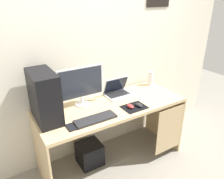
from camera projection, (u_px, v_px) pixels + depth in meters
The scene contains 13 objects.
ground_plane at pixel (112, 159), 2.70m from camera, with size 8.00×8.00×0.00m, color gray.
wall_back at pixel (95, 50), 2.47m from camera, with size 4.00×0.05×2.60m.
desk at pixel (114, 116), 2.45m from camera, with size 1.66×0.66×0.77m.
pc_tower at pixel (44, 97), 2.01m from camera, with size 0.21×0.43×0.48m, color black.
monitor at pixel (81, 85), 2.29m from camera, with size 0.52×0.16×0.43m.
laptop at pixel (118, 91), 2.61m from camera, with size 0.31×0.23×0.21m.
speaker at pixel (150, 78), 2.87m from camera, with size 0.07×0.07×0.19m, color silver.
keyboard at pixel (95, 119), 2.09m from camera, with size 0.42×0.14×0.02m, color #232326.
mousepad at pixel (134, 107), 2.33m from camera, with size 0.26×0.20×0.01m, color black.
mouse_left at pixel (130, 106), 2.31m from camera, with size 0.06×0.10×0.03m, color #B23333.
mouse_right at pixel (139, 105), 2.33m from camera, with size 0.06×0.10×0.03m, color #232326.
cell_phone at pixel (71, 127), 1.97m from camera, with size 0.07×0.13×0.01m, color black.
subwoofer at pixel (90, 154), 2.59m from camera, with size 0.27×0.27×0.27m, color black.
Camera 1 is at (-1.11, -1.81, 1.89)m, focal length 34.69 mm.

